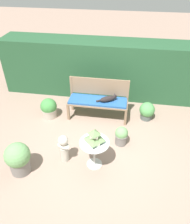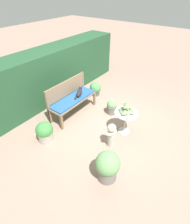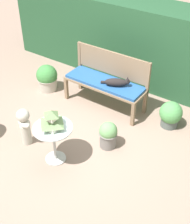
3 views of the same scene
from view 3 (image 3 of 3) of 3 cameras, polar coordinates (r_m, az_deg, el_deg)
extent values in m
plane|color=gray|center=(5.30, -3.63, -5.16)|extent=(30.00, 30.00, 0.00)
cube|color=#234C2D|center=(6.64, 9.53, 12.16)|extent=(6.40, 0.93, 1.64)
cube|color=#7F664C|center=(6.19, -5.26, 4.27)|extent=(0.06, 0.06, 0.45)
cube|color=#7F664C|center=(5.50, 6.95, -0.51)|extent=(0.06, 0.06, 0.45)
cube|color=#7F664C|center=(6.49, -2.70, 6.08)|extent=(0.06, 0.06, 0.45)
cube|color=#7F664C|center=(5.84, 9.14, 1.73)|extent=(0.06, 0.06, 0.45)
cube|color=#7F664C|center=(5.83, 1.78, 5.07)|extent=(1.56, 0.52, 0.04)
cube|color=#23518E|center=(5.81, 1.79, 5.46)|extent=(1.50, 0.48, 0.05)
cube|color=#7F664C|center=(6.36, -2.74, 8.39)|extent=(0.06, 0.06, 1.04)
cube|color=#7F664C|center=(5.69, 9.48, 4.19)|extent=(0.06, 0.06, 1.04)
cube|color=#7F664C|center=(5.84, 3.15, 8.90)|extent=(1.50, 0.04, 0.46)
ellipsoid|color=black|center=(5.62, 3.88, 5.43)|extent=(0.44, 0.33, 0.15)
sphere|color=black|center=(5.61, 5.94, 5.54)|extent=(0.10, 0.10, 0.10)
cone|color=black|center=(5.60, 5.99, 6.22)|extent=(0.04, 0.04, 0.05)
cone|color=black|center=(5.55, 5.97, 5.93)|extent=(0.04, 0.04, 0.05)
cylinder|color=black|center=(5.71, 2.20, 5.44)|extent=(0.23, 0.16, 0.05)
cylinder|color=#B7B7B2|center=(5.00, -7.18, -8.40)|extent=(0.32, 0.32, 0.02)
cylinder|color=#B7B7B2|center=(4.79, -7.45, -5.83)|extent=(0.04, 0.04, 0.63)
cylinder|color=silver|center=(4.58, -7.76, -2.88)|extent=(0.59, 0.59, 0.01)
torus|color=#B7B7B2|center=(4.59, -7.75, -3.00)|extent=(0.59, 0.59, 0.02)
cube|color=silver|center=(4.56, -7.81, -2.48)|extent=(0.24, 0.24, 0.07)
pyramid|color=#668451|center=(4.51, -7.89, -1.72)|extent=(0.32, 0.32, 0.08)
cube|color=silver|center=(4.47, -7.96, -0.98)|extent=(0.15, 0.15, 0.06)
pyramid|color=#668451|center=(4.42, -8.05, -0.19)|extent=(0.20, 0.20, 0.09)
cylinder|color=#B7B2A3|center=(5.25, -12.49, -3.93)|extent=(0.17, 0.17, 0.37)
ellipsoid|color=#B7B2A3|center=(5.10, -12.84, -1.87)|extent=(0.34, 0.26, 0.12)
sphere|color=#B7B2A3|center=(5.02, -13.05, -0.60)|extent=(0.21, 0.21, 0.21)
cylinder|color=slate|center=(5.11, 2.39, -5.04)|extent=(0.27, 0.27, 0.27)
torus|color=slate|center=(5.02, 2.42, -4.00)|extent=(0.30, 0.30, 0.03)
sphere|color=#66995B|center=(4.98, 2.44, -3.45)|extent=(0.29, 0.29, 0.29)
cylinder|color=#4C5651|center=(5.68, 13.46, -1.55)|extent=(0.30, 0.30, 0.21)
torus|color=#4C5651|center=(5.62, 13.59, -0.79)|extent=(0.33, 0.33, 0.03)
sphere|color=#4C8E4C|center=(5.57, 13.71, -0.12)|extent=(0.40, 0.40, 0.40)
cylinder|color=#ADA393|center=(6.59, -8.64, 5.15)|extent=(0.38, 0.38, 0.25)
torus|color=#ADA393|center=(6.53, -8.74, 6.01)|extent=(0.42, 0.42, 0.03)
sphere|color=#3D7F3D|center=(6.48, -8.81, 6.67)|extent=(0.43, 0.43, 0.43)
camera|label=1|loc=(2.07, -74.83, 13.63)|focal=35.00mm
camera|label=2|loc=(5.92, -50.02, 23.03)|focal=28.00mm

